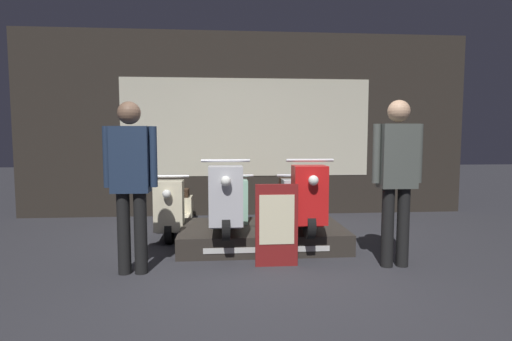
% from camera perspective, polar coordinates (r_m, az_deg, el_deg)
% --- Properties ---
extents(ground_plane, '(30.00, 30.00, 0.00)m').
position_cam_1_polar(ground_plane, '(3.97, 1.71, -15.74)').
color(ground_plane, '#2D2D33').
extents(shop_wall_back, '(7.89, 0.09, 3.20)m').
position_cam_1_polar(shop_wall_back, '(7.07, -1.31, 6.55)').
color(shop_wall_back, '#28231E').
rests_on(shop_wall_back, ground_plane).
extents(display_platform, '(2.07, 1.19, 0.25)m').
position_cam_1_polar(display_platform, '(5.18, 0.88, -9.30)').
color(display_platform, '#2D2823').
rests_on(display_platform, ground_plane).
extents(scooter_display_left, '(0.53, 1.74, 0.90)m').
position_cam_1_polar(scooter_display_left, '(5.01, -4.37, -4.32)').
color(scooter_display_left, black).
rests_on(scooter_display_left, display_platform).
extents(scooter_display_right, '(0.53, 1.74, 0.90)m').
position_cam_1_polar(scooter_display_right, '(5.10, 6.17, -4.17)').
color(scooter_display_right, black).
rests_on(scooter_display_right, display_platform).
extents(scooter_backrow_0, '(0.53, 1.74, 0.90)m').
position_cam_1_polar(scooter_backrow_0, '(5.95, -11.52, -5.39)').
color(scooter_backrow_0, black).
rests_on(scooter_backrow_0, ground_plane).
extents(scooter_backrow_1, '(0.53, 1.74, 0.90)m').
position_cam_1_polar(scooter_backrow_1, '(5.91, -3.38, -5.37)').
color(scooter_backrow_1, black).
rests_on(scooter_backrow_1, ground_plane).
extents(scooter_backrow_2, '(0.53, 1.74, 0.90)m').
position_cam_1_polar(scooter_backrow_2, '(5.98, 4.71, -5.25)').
color(scooter_backrow_2, black).
rests_on(scooter_backrow_2, ground_plane).
extents(person_left_browsing, '(0.53, 0.23, 1.74)m').
position_cam_1_polar(person_left_browsing, '(4.19, -17.46, -0.65)').
color(person_left_browsing, black).
rests_on(person_left_browsing, ground_plane).
extents(person_right_browsing, '(0.54, 0.23, 1.78)m').
position_cam_1_polar(person_right_browsing, '(4.47, 19.50, -0.02)').
color(person_right_browsing, black).
rests_on(person_right_browsing, ground_plane).
extents(price_sign_board, '(0.46, 0.04, 0.89)m').
position_cam_1_polar(price_sign_board, '(4.31, 2.96, -7.78)').
color(price_sign_board, maroon).
rests_on(price_sign_board, ground_plane).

